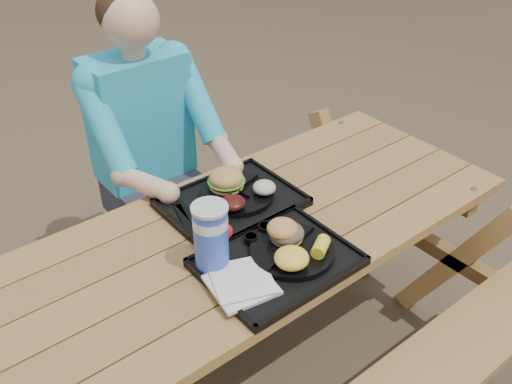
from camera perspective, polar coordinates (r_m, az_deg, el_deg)
ground at (r=2.44m, az=0.00°, el=-17.37°), size 60.00×60.00×0.00m
picnic_table at (r=2.16m, az=0.00°, el=-11.17°), size 1.80×1.49×0.75m
tray_near at (r=1.74m, az=2.13°, el=-7.08°), size 0.45×0.35×0.02m
tray_far at (r=1.99m, az=-2.44°, el=-1.14°), size 0.45×0.35×0.02m
plate_near at (r=1.76m, az=3.63°, el=-5.92°), size 0.26×0.26×0.02m
plate_far at (r=2.00m, az=-1.94°, el=-0.23°), size 0.26×0.26×0.02m
napkin_stack at (r=1.65m, az=-1.46°, el=-9.16°), size 0.20×0.20×0.02m
soda_cup at (r=1.66m, az=-4.51°, el=-4.62°), size 0.10×0.10×0.20m
condiment_bbq at (r=1.79m, az=-0.51°, el=-4.72°), size 0.04×0.04×0.03m
condiment_mustard at (r=1.83m, az=0.97°, el=-3.69°), size 0.05×0.05×0.03m
sandwich at (r=1.75m, az=3.14°, el=-3.34°), size 0.10×0.10×0.11m
mac_cheese at (r=1.68m, az=3.58°, el=-6.61°), size 0.10×0.10×0.05m
corn_cob at (r=1.73m, az=6.48°, el=-5.46°), size 0.10×0.10×0.04m
cutlery_far at (r=1.92m, az=-6.65°, el=-2.37°), size 0.05×0.19×0.01m
burger at (r=1.99m, az=-3.01°, el=1.82°), size 0.12×0.12×0.11m
baked_beans at (r=1.91m, az=-2.33°, el=-1.08°), size 0.09×0.09×0.04m
potato_salad at (r=1.97m, az=0.83°, el=0.45°), size 0.08×0.08×0.04m
diner at (r=2.45m, az=-10.76°, el=2.38°), size 0.48×0.84×1.28m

